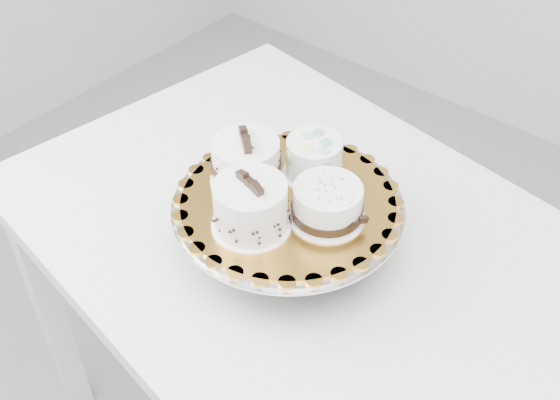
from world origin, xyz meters
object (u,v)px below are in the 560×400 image
Objects in this scene: table at (316,276)px; cake_dots at (314,158)px; cake_board at (288,201)px; cake_stand at (288,217)px; cake_ribbon at (328,204)px; cake_swirl at (251,207)px; cake_banded at (246,164)px.

cake_dots is (-0.04, 0.03, 0.23)m from table.
cake_dots reaches higher than cake_board.
cake_ribbon reaches higher than cake_stand.
cake_swirl is 0.88× the size of cake_banded.
cake_dots reaches higher than table.
table is 0.26m from cake_banded.
table is at bearing 63.16° from cake_banded.
cake_dots is 0.83× the size of cake_ribbon.
cake_stand is at bearing 180.00° from cake_board.
cake_dots is at bearing 96.48° from cake_board.
cake_banded is (-0.11, -0.05, 0.23)m from table.
table is 0.27m from cake_swirl.
cake_ribbon is (0.07, 0.01, 0.03)m from cake_board.
cake_stand is 0.10m from cake_ribbon.
cake_swirl is (-0.01, -0.08, 0.04)m from cake_board.
cake_dots is (-0.01, 0.08, 0.04)m from cake_board.
table is 0.23m from cake_ribbon.
cake_board is 0.09m from cake_swirl.
table is 8.99× the size of cake_ribbon.
cake_dots is at bearing 104.89° from cake_swirl.
cake_swirl is (-0.04, -0.12, 0.23)m from table.
cake_swirl reaches higher than cake_board.
cake_swirl is at bearing -111.12° from cake_ribbon.
table is at bearing 86.76° from cake_swirl.
cake_stand is 3.30× the size of cake_dots.
cake_ribbon is (0.08, -0.07, -0.01)m from cake_dots.
cake_swirl reaches higher than cake_stand.
cake_banded is 0.11m from cake_dots.
cake_dots is 0.11m from cake_ribbon.
cake_board is (0.00, 0.00, 0.03)m from cake_stand.
cake_board is at bearing -83.06° from cake_dots.
cake_swirl is 0.16m from cake_dots.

